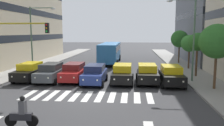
# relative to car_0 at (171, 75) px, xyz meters

# --- Properties ---
(ground_plane) EXTENTS (180.00, 180.00, 0.00)m
(ground_plane) POSITION_rel_car_0_xyz_m (6.66, 4.21, -0.89)
(ground_plane) COLOR #38383A
(crosswalk_markings) EXTENTS (9.45, 2.80, 0.01)m
(crosswalk_markings) POSITION_rel_car_0_xyz_m (6.66, 4.21, -0.88)
(crosswalk_markings) COLOR silver
(crosswalk_markings) RESTS_ON ground_plane
(car_0) EXTENTS (2.02, 4.44, 1.72)m
(car_0) POSITION_rel_car_0_xyz_m (0.00, 0.00, 0.00)
(car_0) COLOR black
(car_0) RESTS_ON ground_plane
(car_1) EXTENTS (2.02, 4.44, 1.72)m
(car_1) POSITION_rel_car_0_xyz_m (2.07, -0.61, 0.00)
(car_1) COLOR black
(car_1) RESTS_ON ground_plane
(car_2) EXTENTS (2.02, 4.44, 1.72)m
(car_2) POSITION_rel_car_0_xyz_m (4.32, -0.37, 0.00)
(car_2) COLOR black
(car_2) RESTS_ON ground_plane
(car_3) EXTENTS (2.02, 4.44, 1.72)m
(car_3) POSITION_rel_car_0_xyz_m (6.82, 0.07, 0.00)
(car_3) COLOR navy
(car_3) RESTS_ON ground_plane
(car_4) EXTENTS (2.02, 4.44, 1.72)m
(car_4) POSITION_rel_car_0_xyz_m (8.96, -0.77, 0.00)
(car_4) COLOR maroon
(car_4) RESTS_ON ground_plane
(car_5) EXTENTS (2.02, 4.44, 1.72)m
(car_5) POSITION_rel_car_0_xyz_m (11.10, -0.43, 0.00)
(car_5) COLOR #474C51
(car_5) RESTS_ON ground_plane
(car_6) EXTENTS (2.02, 4.44, 1.72)m
(car_6) POSITION_rel_car_0_xyz_m (13.31, -0.69, 0.00)
(car_6) COLOR black
(car_6) RESTS_ON ground_plane
(bus_behind_traffic) EXTENTS (2.78, 10.50, 3.00)m
(bus_behind_traffic) POSITION_rel_car_0_xyz_m (6.82, -13.87, 0.97)
(bus_behind_traffic) COLOR #286BAD
(bus_behind_traffic) RESTS_ON ground_plane
(motorcycle_with_rider) EXTENTS (1.70, 0.37, 1.57)m
(motorcycle_with_rider) POSITION_rel_car_0_xyz_m (8.80, 9.86, -0.24)
(motorcycle_with_rider) COLOR black
(motorcycle_with_rider) RESTS_ON ground_plane
(traffic_light_gantry) EXTENTS (4.83, 0.36, 5.50)m
(traffic_light_gantry) POSITION_rel_car_0_xyz_m (13.03, 3.44, 2.85)
(traffic_light_gantry) COLOR #AD991E
(traffic_light_gantry) RESTS_ON ground_plane
(street_lamp_left) EXTENTS (2.65, 0.28, 7.55)m
(street_lamp_left) POSITION_rel_car_0_xyz_m (-1.73, -1.30, 3.82)
(street_lamp_left) COLOR #4C6B56
(street_lamp_left) RESTS_ON sidewalk_left
(street_lamp_right) EXTENTS (3.16, 0.28, 7.45)m
(street_lamp_right) POSITION_rel_car_0_xyz_m (14.93, -6.03, 3.83)
(street_lamp_right) COLOR #4C6B56
(street_lamp_right) RESTS_ON sidewalk_right
(street_tree_0) EXTENTS (2.73, 2.73, 5.15)m
(street_tree_0) POSITION_rel_car_0_xyz_m (-3.14, 1.62, 3.04)
(street_tree_0) COLOR #513823
(street_tree_0) RESTS_ON sidewalk_left
(street_tree_1) EXTENTS (1.85, 1.85, 4.45)m
(street_tree_1) POSITION_rel_car_0_xyz_m (-3.12, -3.76, 2.75)
(street_tree_1) COLOR #513823
(street_tree_1) RESTS_ON sidewalk_left
(street_tree_2) EXTENTS (2.09, 2.09, 4.18)m
(street_tree_2) POSITION_rel_car_0_xyz_m (-3.55, -8.80, 2.38)
(street_tree_2) COLOR #513823
(street_tree_2) RESTS_ON sidewalk_left
(street_tree_3) EXTENTS (2.51, 2.51, 4.78)m
(street_tree_3) POSITION_rel_car_0_xyz_m (-3.38, -14.19, 2.78)
(street_tree_3) COLOR #513823
(street_tree_3) RESTS_ON sidewalk_left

